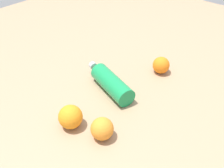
{
  "coord_description": "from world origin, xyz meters",
  "views": [
    {
      "loc": [
        -0.52,
        0.65,
        0.66
      ],
      "look_at": [
        0.02,
        0.04,
        0.04
      ],
      "focal_mm": 41.15,
      "sensor_mm": 36.0,
      "label": 1
    }
  ],
  "objects_px": {
    "orange_1": "(161,65)",
    "orange_2": "(71,117)",
    "orange_0": "(102,129)",
    "water_bottle": "(109,81)"
  },
  "relations": [
    {
      "from": "water_bottle",
      "to": "orange_0",
      "type": "relative_size",
      "value": 3.65
    },
    {
      "from": "water_bottle",
      "to": "orange_2",
      "type": "relative_size",
      "value": 3.34
    },
    {
      "from": "orange_2",
      "to": "orange_0",
      "type": "bearing_deg",
      "value": -163.06
    },
    {
      "from": "orange_0",
      "to": "orange_2",
      "type": "relative_size",
      "value": 0.92
    },
    {
      "from": "orange_1",
      "to": "water_bottle",
      "type": "bearing_deg",
      "value": 68.97
    },
    {
      "from": "orange_0",
      "to": "orange_2",
      "type": "height_order",
      "value": "orange_2"
    },
    {
      "from": "water_bottle",
      "to": "orange_0",
      "type": "xyz_separation_m",
      "value": [
        -0.16,
        0.21,
        0.0
      ]
    },
    {
      "from": "orange_1",
      "to": "orange_2",
      "type": "distance_m",
      "value": 0.48
    },
    {
      "from": "orange_0",
      "to": "orange_1",
      "type": "distance_m",
      "value": 0.45
    },
    {
      "from": "orange_0",
      "to": "orange_2",
      "type": "bearing_deg",
      "value": 16.94
    }
  ]
}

